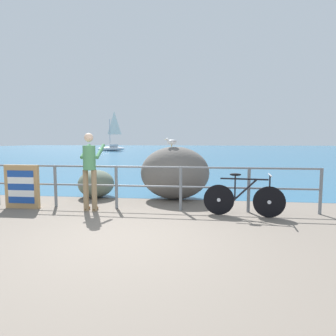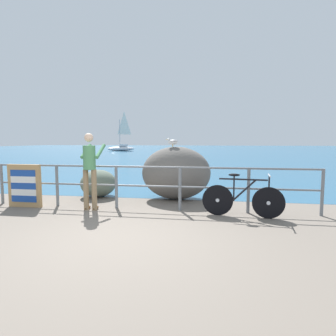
{
  "view_description": "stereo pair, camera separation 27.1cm",
  "coord_description": "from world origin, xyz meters",
  "px_view_note": "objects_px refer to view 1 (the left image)",
  "views": [
    {
      "loc": [
        1.26,
        -4.41,
        1.61
      ],
      "look_at": [
        0.42,
        2.47,
        0.94
      ],
      "focal_mm": 30.46,
      "sensor_mm": 36.0,
      "label": 1
    },
    {
      "loc": [
        1.53,
        -4.37,
        1.61
      ],
      "look_at": [
        0.42,
        2.47,
        0.94
      ],
      "focal_mm": 30.46,
      "sensor_mm": 36.0,
      "label": 2
    }
  ],
  "objects_px": {
    "breakwater_boulder_main": "(175,173)",
    "breakwater_boulder_left": "(96,184)",
    "bicycle": "(244,198)",
    "seagull": "(172,142)",
    "person_at_railing": "(90,168)",
    "folded_deckchair_stack": "(22,187)",
    "sailboat": "(112,147)"
  },
  "relations": [
    {
      "from": "breakwater_boulder_main",
      "to": "breakwater_boulder_left",
      "type": "relative_size",
      "value": 1.78
    },
    {
      "from": "bicycle",
      "to": "seagull",
      "type": "height_order",
      "value": "seagull"
    },
    {
      "from": "person_at_railing",
      "to": "folded_deckchair_stack",
      "type": "distance_m",
      "value": 1.77
    },
    {
      "from": "bicycle",
      "to": "breakwater_boulder_main",
      "type": "distance_m",
      "value": 2.33
    },
    {
      "from": "bicycle",
      "to": "seagull",
      "type": "bearing_deg",
      "value": 143.99
    },
    {
      "from": "bicycle",
      "to": "sailboat",
      "type": "xyz_separation_m",
      "value": [
        -14.93,
        36.85,
        0.32
      ]
    },
    {
      "from": "person_at_railing",
      "to": "breakwater_boulder_left",
      "type": "distance_m",
      "value": 1.72
    },
    {
      "from": "bicycle",
      "to": "breakwater_boulder_main",
      "type": "bearing_deg",
      "value": 141.24
    },
    {
      "from": "folded_deckchair_stack",
      "to": "breakwater_boulder_left",
      "type": "height_order",
      "value": "folded_deckchair_stack"
    },
    {
      "from": "bicycle",
      "to": "folded_deckchair_stack",
      "type": "xyz_separation_m",
      "value": [
        -5.14,
        0.1,
        0.13
      ]
    },
    {
      "from": "person_at_railing",
      "to": "breakwater_boulder_left",
      "type": "bearing_deg",
      "value": 15.5
    },
    {
      "from": "person_at_railing",
      "to": "breakwater_boulder_left",
      "type": "height_order",
      "value": "person_at_railing"
    },
    {
      "from": "bicycle",
      "to": "sailboat",
      "type": "relative_size",
      "value": 0.28
    },
    {
      "from": "breakwater_boulder_main",
      "to": "sailboat",
      "type": "height_order",
      "value": "sailboat"
    },
    {
      "from": "bicycle",
      "to": "seagull",
      "type": "relative_size",
      "value": 5.01
    },
    {
      "from": "person_at_railing",
      "to": "folded_deckchair_stack",
      "type": "xyz_separation_m",
      "value": [
        -1.71,
        0.02,
        -0.47
      ]
    },
    {
      "from": "bicycle",
      "to": "folded_deckchair_stack",
      "type": "height_order",
      "value": "folded_deckchair_stack"
    },
    {
      "from": "folded_deckchair_stack",
      "to": "breakwater_boulder_left",
      "type": "relative_size",
      "value": 0.98
    },
    {
      "from": "person_at_railing",
      "to": "breakwater_boulder_main",
      "type": "bearing_deg",
      "value": -50.24
    },
    {
      "from": "seagull",
      "to": "sailboat",
      "type": "xyz_separation_m",
      "value": [
        -13.21,
        35.3,
        -0.88
      ]
    },
    {
      "from": "sailboat",
      "to": "seagull",
      "type": "bearing_deg",
      "value": 74.59
    },
    {
      "from": "bicycle",
      "to": "breakwater_boulder_main",
      "type": "height_order",
      "value": "breakwater_boulder_main"
    },
    {
      "from": "breakwater_boulder_left",
      "to": "sailboat",
      "type": "height_order",
      "value": "sailboat"
    },
    {
      "from": "person_at_railing",
      "to": "seagull",
      "type": "xyz_separation_m",
      "value": [
        1.72,
        1.48,
        0.59
      ]
    },
    {
      "from": "folded_deckchair_stack",
      "to": "seagull",
      "type": "distance_m",
      "value": 3.87
    },
    {
      "from": "breakwater_boulder_main",
      "to": "folded_deckchair_stack",
      "type": "bearing_deg",
      "value": -156.41
    },
    {
      "from": "breakwater_boulder_main",
      "to": "breakwater_boulder_left",
      "type": "bearing_deg",
      "value": -179.81
    },
    {
      "from": "breakwater_boulder_main",
      "to": "sailboat",
      "type": "bearing_deg",
      "value": 110.67
    },
    {
      "from": "person_at_railing",
      "to": "sailboat",
      "type": "height_order",
      "value": "sailboat"
    },
    {
      "from": "seagull",
      "to": "breakwater_boulder_left",
      "type": "bearing_deg",
      "value": 1.18
    },
    {
      "from": "seagull",
      "to": "sailboat",
      "type": "distance_m",
      "value": 37.7
    },
    {
      "from": "breakwater_boulder_main",
      "to": "breakwater_boulder_left",
      "type": "height_order",
      "value": "breakwater_boulder_main"
    }
  ]
}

